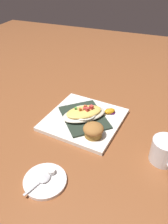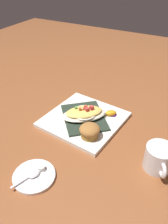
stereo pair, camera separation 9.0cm
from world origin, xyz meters
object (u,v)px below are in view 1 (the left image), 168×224
Objects in this scene: gratin_dish at (84,113)px; creamer_cup_0 at (51,172)px; creamer_saucer at (44,180)px; square_plate at (84,119)px; muffin at (93,130)px; coffee_mug at (164,152)px; spoon at (43,179)px; orange_garnish at (110,111)px.

gratin_dish is 0.30m from creamer_cup_0.
square_plate is at bearing 89.58° from creamer_saucer.
coffee_mug is (0.25, -0.01, -0.00)m from muffin.
gratin_dish is at bearing 46.31° from square_plate.
coffee_mug is at bearing -2.90° from muffin.
muffin is at bearing 72.58° from creamer_saucer.
square_plate is at bearing 91.36° from creamer_cup_0.
spoon reaches higher than creamer_saucer.
creamer_saucer is (-0.07, -0.24, -0.04)m from muffin.
muffin reaches higher than spoon.
creamer_cup_0 reaches higher than creamer_saucer.
creamer_saucer is at bearing -107.42° from muffin.
gratin_dish reaches higher than creamer_saucer.
muffin is at bearing -96.03° from orange_garnish.
square_plate is at bearing 89.38° from spoon.
creamer_saucer is (-0.00, -0.32, -0.03)m from gratin_dish.
gratin_dish is at bearing 89.57° from creamer_saucer.
coffee_mug reaches higher than spoon.
gratin_dish reaches higher than orange_garnish.
muffin is 0.79× the size of spoon.
coffee_mug is 0.40m from creamer_saucer.
gratin_dish is 0.33m from creamer_saucer.
muffin is at bearing 177.10° from coffee_mug.
orange_garnish is 2.63× the size of creamer_cup_0.
muffin is 0.25m from creamer_saucer.
creamer_saucer is at bearing 71.53° from spoon.
spoon is at bearing -145.34° from coffee_mug.
creamer_saucer is at bearing -90.42° from square_plate.
gratin_dish is 0.33m from spoon.
square_plate is 0.33m from spoon.
orange_garnish is at bearing 77.11° from creamer_saucer.
orange_garnish is at bearing 39.81° from gratin_dish.
muffin reaches higher than orange_garnish.
square_plate is 3.01× the size of spoon.
orange_garnish is 0.38m from creamer_cup_0.
orange_garnish is (0.09, 0.07, -0.02)m from gratin_dish.
gratin_dish is 8.31× the size of creamer_cup_0.
spoon is 4.03× the size of creamer_cup_0.
muffin is at bearing -51.12° from gratin_dish.
spoon is at bearing -90.63° from gratin_dish.
coffee_mug is at bearing 31.57° from creamer_cup_0.
spoon is 0.03m from creamer_cup_0.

